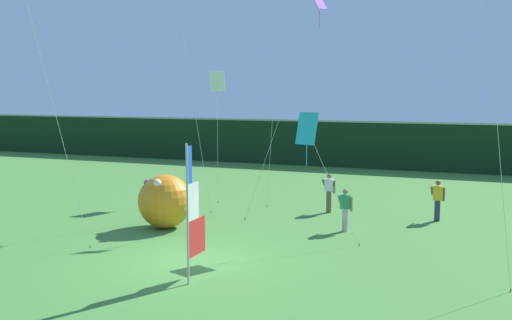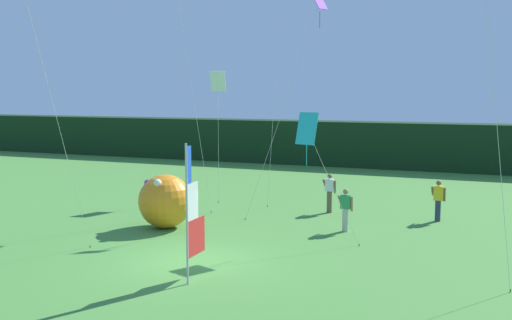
{
  "view_description": "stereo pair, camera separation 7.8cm",
  "coord_description": "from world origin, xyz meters",
  "px_view_note": "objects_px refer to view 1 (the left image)",
  "views": [
    {
      "loc": [
        8.16,
        -15.26,
        5.12
      ],
      "look_at": [
        1.0,
        2.67,
        2.87
      ],
      "focal_mm": 40.76,
      "sensor_mm": 36.0,
      "label": 1
    },
    {
      "loc": [
        8.23,
        -15.23,
        5.12
      ],
      "look_at": [
        1.0,
        2.67,
        2.87
      ],
      "focal_mm": 40.76,
      "sensor_mm": 36.0,
      "label": 2
    }
  ],
  "objects_px": {
    "inflatable_balloon": "(165,201)",
    "person_near_banner": "(329,192)",
    "kite_cyan_diamond_4": "(308,132)",
    "kite_purple_diamond_5": "(314,19)",
    "kite_white_diamond_1": "(217,85)",
    "person_far_left": "(438,199)",
    "person_mid_field": "(345,209)",
    "banner_flag": "(193,216)"
  },
  "relations": [
    {
      "from": "kite_cyan_diamond_4",
      "to": "kite_purple_diamond_5",
      "type": "relative_size",
      "value": 0.48
    },
    {
      "from": "inflatable_balloon",
      "to": "kite_purple_diamond_5",
      "type": "relative_size",
      "value": 0.22
    },
    {
      "from": "inflatable_balloon",
      "to": "person_far_left",
      "type": "bearing_deg",
      "value": 28.09
    },
    {
      "from": "person_near_banner",
      "to": "kite_purple_diamond_5",
      "type": "distance_m",
      "value": 7.34
    },
    {
      "from": "person_near_banner",
      "to": "kite_purple_diamond_5",
      "type": "relative_size",
      "value": 0.18
    },
    {
      "from": "inflatable_balloon",
      "to": "person_mid_field",
      "type": "bearing_deg",
      "value": 17.09
    },
    {
      "from": "person_mid_field",
      "to": "person_far_left",
      "type": "xyz_separation_m",
      "value": [
        3.03,
        3.08,
        0.03
      ]
    },
    {
      "from": "person_near_banner",
      "to": "person_far_left",
      "type": "xyz_separation_m",
      "value": [
        4.45,
        -0.01,
        -0.02
      ]
    },
    {
      "from": "kite_cyan_diamond_4",
      "to": "kite_purple_diamond_5",
      "type": "xyz_separation_m",
      "value": [
        -1.43,
        5.48,
        4.37
      ]
    },
    {
      "from": "kite_white_diamond_1",
      "to": "person_mid_field",
      "type": "bearing_deg",
      "value": -32.52
    },
    {
      "from": "banner_flag",
      "to": "kite_white_diamond_1",
      "type": "bearing_deg",
      "value": 112.52
    },
    {
      "from": "person_near_banner",
      "to": "kite_white_diamond_1",
      "type": "relative_size",
      "value": 0.27
    },
    {
      "from": "kite_purple_diamond_5",
      "to": "kite_cyan_diamond_4",
      "type": "bearing_deg",
      "value": -75.38
    },
    {
      "from": "inflatable_balloon",
      "to": "kite_purple_diamond_5",
      "type": "xyz_separation_m",
      "value": [
        4.25,
        5.2,
        7.17
      ]
    },
    {
      "from": "person_near_banner",
      "to": "kite_white_diamond_1",
      "type": "xyz_separation_m",
      "value": [
        -6.05,
        1.68,
        4.56
      ]
    },
    {
      "from": "inflatable_balloon",
      "to": "kite_cyan_diamond_4",
      "type": "relative_size",
      "value": 0.46
    },
    {
      "from": "inflatable_balloon",
      "to": "person_near_banner",
      "type": "bearing_deg",
      "value": 45.17
    },
    {
      "from": "banner_flag",
      "to": "person_far_left",
      "type": "height_order",
      "value": "banner_flag"
    },
    {
      "from": "kite_purple_diamond_5",
      "to": "person_far_left",
      "type": "bearing_deg",
      "value": -1.43
    },
    {
      "from": "kite_white_diamond_1",
      "to": "kite_cyan_diamond_4",
      "type": "bearing_deg",
      "value": -46.43
    },
    {
      "from": "person_near_banner",
      "to": "inflatable_balloon",
      "type": "xyz_separation_m",
      "value": [
        -5.04,
        -5.07,
        0.13
      ]
    },
    {
      "from": "banner_flag",
      "to": "kite_cyan_diamond_4",
      "type": "height_order",
      "value": "kite_cyan_diamond_4"
    },
    {
      "from": "inflatable_balloon",
      "to": "kite_white_diamond_1",
      "type": "distance_m",
      "value": 8.14
    },
    {
      "from": "inflatable_balloon",
      "to": "kite_white_diamond_1",
      "type": "bearing_deg",
      "value": 98.47
    },
    {
      "from": "person_far_left",
      "to": "kite_purple_diamond_5",
      "type": "relative_size",
      "value": 0.18
    },
    {
      "from": "inflatable_balloon",
      "to": "kite_cyan_diamond_4",
      "type": "height_order",
      "value": "kite_cyan_diamond_4"
    },
    {
      "from": "kite_cyan_diamond_4",
      "to": "kite_purple_diamond_5",
      "type": "bearing_deg",
      "value": 104.62
    },
    {
      "from": "person_near_banner",
      "to": "kite_white_diamond_1",
      "type": "bearing_deg",
      "value": 164.5
    },
    {
      "from": "person_near_banner",
      "to": "inflatable_balloon",
      "type": "distance_m",
      "value": 7.15
    },
    {
      "from": "kite_cyan_diamond_4",
      "to": "kite_white_diamond_1",
      "type": "bearing_deg",
      "value": 133.57
    },
    {
      "from": "person_near_banner",
      "to": "kite_purple_diamond_5",
      "type": "bearing_deg",
      "value": 170.98
    },
    {
      "from": "person_far_left",
      "to": "person_mid_field",
      "type": "bearing_deg",
      "value": -134.53
    },
    {
      "from": "person_near_banner",
      "to": "person_mid_field",
      "type": "distance_m",
      "value": 3.4
    },
    {
      "from": "person_mid_field",
      "to": "kite_cyan_diamond_4",
      "type": "relative_size",
      "value": 0.36
    },
    {
      "from": "banner_flag",
      "to": "person_mid_field",
      "type": "relative_size",
      "value": 2.38
    },
    {
      "from": "person_near_banner",
      "to": "kite_white_diamond_1",
      "type": "distance_m",
      "value": 7.76
    },
    {
      "from": "person_far_left",
      "to": "inflatable_balloon",
      "type": "height_order",
      "value": "inflatable_balloon"
    },
    {
      "from": "inflatable_balloon",
      "to": "kite_cyan_diamond_4",
      "type": "xyz_separation_m",
      "value": [
        5.68,
        -0.28,
        2.8
      ]
    },
    {
      "from": "person_mid_field",
      "to": "inflatable_balloon",
      "type": "relative_size",
      "value": 0.78
    },
    {
      "from": "person_mid_field",
      "to": "kite_purple_diamond_5",
      "type": "bearing_deg",
      "value": 124.56
    },
    {
      "from": "kite_white_diamond_1",
      "to": "kite_purple_diamond_5",
      "type": "relative_size",
      "value": 0.67
    },
    {
      "from": "banner_flag",
      "to": "kite_white_diamond_1",
      "type": "relative_size",
      "value": 0.62
    }
  ]
}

